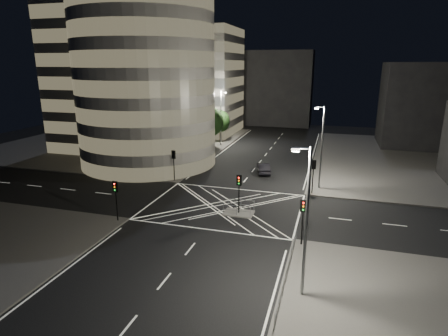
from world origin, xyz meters
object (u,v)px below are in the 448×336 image
(traffic_signal_nl, at_px, (116,193))
(street_lamp_right_far, at_px, (321,145))
(central_island, at_px, (239,213))
(street_lamp_left_far, at_px, (221,116))
(traffic_signal_fl, at_px, (174,160))
(street_lamp_right_near, at_px, (306,218))
(street_lamp_left_near, at_px, (184,133))
(traffic_signal_island, at_px, (239,187))
(sedan, at_px, (263,168))
(traffic_signal_nr, at_px, (303,214))
(traffic_signal_fr, at_px, (313,170))

(traffic_signal_nl, bearing_deg, street_lamp_right_far, 40.91)
(central_island, relative_size, street_lamp_left_far, 0.30)
(traffic_signal_fl, relative_size, street_lamp_right_near, 0.40)
(street_lamp_left_near, height_order, street_lamp_right_far, same)
(central_island, xyz_separation_m, traffic_signal_island, (0.00, 0.00, 2.84))
(street_lamp_right_far, distance_m, sedan, 10.37)
(traffic_signal_nl, bearing_deg, traffic_signal_island, 26.14)
(traffic_signal_fl, distance_m, street_lamp_left_far, 23.36)
(traffic_signal_nr, distance_m, street_lamp_right_near, 7.69)
(traffic_signal_fl, height_order, traffic_signal_island, same)
(central_island, xyz_separation_m, traffic_signal_nr, (6.80, -5.30, 2.84))
(traffic_signal_fl, relative_size, sedan, 0.88)
(traffic_signal_nr, height_order, street_lamp_right_near, street_lamp_right_near)
(traffic_signal_nr, xyz_separation_m, street_lamp_right_far, (0.64, 15.80, 2.63))
(street_lamp_left_near, bearing_deg, traffic_signal_nl, -88.06)
(street_lamp_left_near, height_order, street_lamp_left_far, same)
(street_lamp_right_near, bearing_deg, sedan, 105.59)
(street_lamp_right_near, height_order, sedan, street_lamp_right_near)
(traffic_signal_nl, relative_size, traffic_signal_nr, 1.00)
(street_lamp_left_far, bearing_deg, traffic_signal_island, -70.05)
(street_lamp_left_near, bearing_deg, street_lamp_right_far, -9.03)
(street_lamp_left_far, distance_m, street_lamp_right_near, 47.88)
(traffic_signal_nl, height_order, traffic_signal_island, same)
(street_lamp_right_far, relative_size, street_lamp_right_near, 1.00)
(traffic_signal_fr, bearing_deg, traffic_signal_fl, 180.00)
(street_lamp_left_far, bearing_deg, traffic_signal_nl, -89.01)
(traffic_signal_nl, xyz_separation_m, street_lamp_left_near, (-0.64, 18.80, 2.63))
(traffic_signal_nr, xyz_separation_m, street_lamp_left_near, (-18.24, 18.80, 2.63))
(street_lamp_left_near, relative_size, street_lamp_right_far, 1.00)
(traffic_signal_nl, height_order, traffic_signal_nr, same)
(street_lamp_right_far, height_order, sedan, street_lamp_right_far)
(street_lamp_right_near, bearing_deg, traffic_signal_fl, 131.24)
(traffic_signal_nl, height_order, traffic_signal_fr, same)
(traffic_signal_nl, relative_size, street_lamp_right_far, 0.40)
(traffic_signal_nr, xyz_separation_m, street_lamp_right_near, (0.64, -7.20, 2.63))
(traffic_signal_nl, distance_m, street_lamp_left_near, 18.99)
(central_island, height_order, traffic_signal_fr, traffic_signal_fr)
(street_lamp_left_far, relative_size, sedan, 2.20)
(traffic_signal_fr, bearing_deg, street_lamp_right_near, -88.25)
(central_island, height_order, traffic_signal_nl, traffic_signal_nl)
(street_lamp_right_far, xyz_separation_m, street_lamp_right_near, (0.00, -23.00, 0.00))
(traffic_signal_nr, bearing_deg, street_lamp_left_far, 116.36)
(traffic_signal_fl, xyz_separation_m, street_lamp_left_far, (-0.64, 23.20, 2.63))
(street_lamp_left_near, distance_m, sedan, 12.23)
(traffic_signal_nr, height_order, street_lamp_left_far, street_lamp_left_far)
(traffic_signal_nr, distance_m, street_lamp_right_far, 16.03)
(central_island, bearing_deg, street_lamp_right_near, -59.25)
(traffic_signal_nr, bearing_deg, traffic_signal_nl, 180.00)
(traffic_signal_island, xyz_separation_m, street_lamp_left_far, (-11.44, 31.50, 2.63))
(traffic_signal_nl, bearing_deg, traffic_signal_fl, 90.00)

